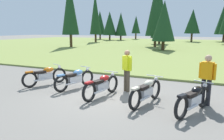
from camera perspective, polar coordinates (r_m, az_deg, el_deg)
name	(u,v)px	position (r m, az deg, el deg)	size (l,w,h in m)	color
ground_plane	(105,96)	(8.22, -1.73, -6.89)	(140.00, 140.00, 0.00)	slate
grass_moorland	(184,46)	(32.85, 18.30, 5.88)	(80.00, 44.00, 0.10)	olive
forest_treeline	(186,17)	(38.24, 18.75, 13.02)	(43.52, 28.38, 9.10)	#47331E
motorcycle_orange	(45,75)	(10.19, -17.07, -1.37)	(1.00, 1.96, 0.88)	black
motorcycle_sky_blue	(75,78)	(9.27, -9.64, -2.20)	(0.83, 2.04, 0.88)	black
motorcycle_red	(102,85)	(8.05, -2.69, -4.03)	(0.66, 2.08, 0.88)	black
motorcycle_cream	(146,91)	(7.38, 8.97, -5.52)	(0.72, 2.07, 0.88)	black
motorcycle_black	(194,99)	(6.95, 20.64, -7.10)	(0.96, 1.98, 0.88)	black
rider_with_back_turned	(207,77)	(7.73, 23.62, -1.66)	(0.52, 0.33, 1.67)	black
rider_checking_bike	(127,68)	(8.65, 3.94, 0.45)	(0.46, 0.39, 1.67)	#4C4233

